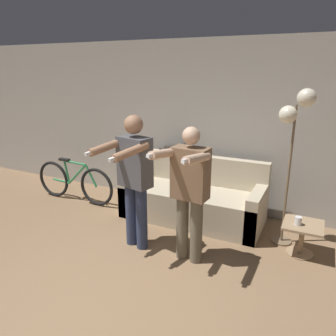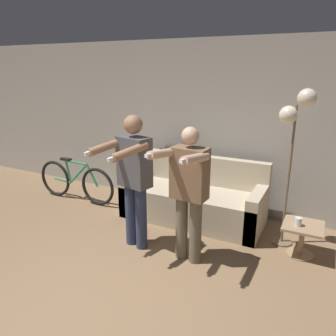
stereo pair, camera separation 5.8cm
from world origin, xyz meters
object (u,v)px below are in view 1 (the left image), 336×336
floor_lamp (295,121)px  cup (298,221)px  person_left (134,174)px  side_table (302,232)px  cat (175,147)px  bicycle (74,182)px  couch (193,200)px  person_right (189,188)px

floor_lamp → cup: size_ratio=19.49×
person_left → side_table: bearing=33.1°
cat → cup: 2.12m
cup → bicycle: bearing=177.3°
side_table → cup: cup is taller
couch → cat: 0.87m
cat → bicycle: (-1.62, -0.53, -0.65)m
side_table → bicycle: 3.60m
floor_lamp → side_table: size_ratio=4.31×
person_right → cat: (-0.80, 1.36, 0.08)m
floor_lamp → bicycle: floor_lamp is taller
person_left → cup: bearing=32.3°
side_table → cat: bearing=161.9°
couch → cat: bearing=145.0°
person_right → side_table: person_right is taller
person_right → bicycle: person_right is taller
person_left → floor_lamp: bearing=41.5°
person_left → cat: (-0.09, 1.36, 0.03)m
person_left → floor_lamp: 2.00m
cup → bicycle: bicycle is taller
couch → person_right: 1.27m
cup → person_right: bearing=-149.4°
cat → side_table: cat is taller
side_table → cup: (-0.06, -0.05, 0.16)m
person_right → bicycle: bearing=165.2°
side_table → bicycle: bicycle is taller
couch → floor_lamp: bearing=-5.9°
cup → cat: bearing=160.0°
couch → floor_lamp: floor_lamp is taller
floor_lamp → side_table: (0.23, -0.21, -1.29)m
side_table → bicycle: size_ratio=0.29×
couch → cat: cat is taller
couch → bicycle: couch is taller
cat → bicycle: cat is taller
floor_lamp → person_right: bearing=-135.6°
person_left → bicycle: 2.00m
cat → floor_lamp: 1.90m
person_right → side_table: 1.51m
person_left → couch: bearing=84.1°
person_left → side_table: (1.89, 0.71, -0.67)m
person_left → person_right: person_left is taller
cat → person_left: bearing=-86.4°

